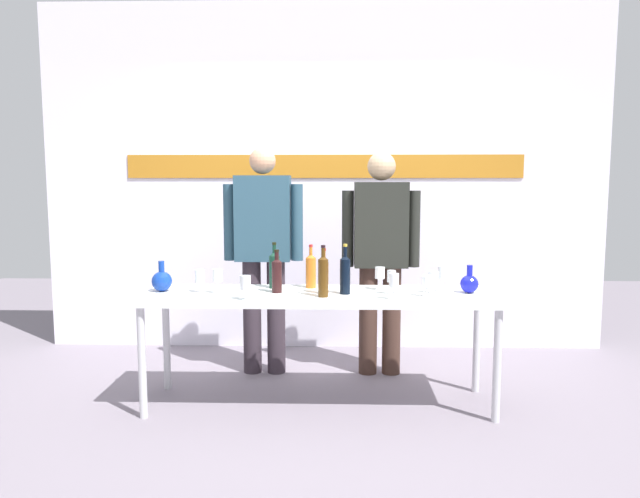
{
  "coord_description": "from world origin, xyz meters",
  "views": [
    {
      "loc": [
        0.11,
        -3.81,
        1.48
      ],
      "look_at": [
        0.0,
        0.15,
        1.02
      ],
      "focal_mm": 33.27,
      "sensor_mm": 36.0,
      "label": 1
    }
  ],
  "objects_px": {
    "wine_bottle_3": "(323,275)",
    "wine_glass_left_1": "(217,276)",
    "presenter_right": "(381,249)",
    "wine_bottle_1": "(274,269)",
    "wine_glass_right_4": "(391,277)",
    "wine_glass_left_2": "(200,277)",
    "decanter_blue_right": "(469,283)",
    "wine_glass_right_3": "(380,273)",
    "wine_glass_right_0": "(442,273)",
    "wine_glass_right_1": "(427,282)",
    "decanter_blue_left": "(162,281)",
    "display_table": "(319,302)",
    "wine_glass_left_0": "(245,283)",
    "presenter_left": "(263,246)",
    "wine_glass_right_5": "(394,281)",
    "wine_bottle_5": "(277,274)",
    "wine_bottle_0": "(311,270)",
    "wine_bottle_2": "(324,275)",
    "wine_glass_right_2": "(433,278)"
  },
  "relations": [
    {
      "from": "wine_bottle_3",
      "to": "wine_glass_left_1",
      "type": "height_order",
      "value": "wine_bottle_3"
    },
    {
      "from": "presenter_right",
      "to": "wine_glass_left_1",
      "type": "height_order",
      "value": "presenter_right"
    },
    {
      "from": "wine_bottle_1",
      "to": "wine_glass_right_4",
      "type": "bearing_deg",
      "value": -14.41
    },
    {
      "from": "wine_glass_left_2",
      "to": "decanter_blue_right",
      "type": "bearing_deg",
      "value": 1.03
    },
    {
      "from": "decanter_blue_right",
      "to": "wine_glass_right_3",
      "type": "height_order",
      "value": "decanter_blue_right"
    },
    {
      "from": "wine_glass_right_0",
      "to": "wine_glass_right_1",
      "type": "xyz_separation_m",
      "value": [
        -0.13,
        -0.2,
        -0.02
      ]
    },
    {
      "from": "decanter_blue_left",
      "to": "decanter_blue_right",
      "type": "xyz_separation_m",
      "value": [
        2.03,
        0.0,
        -0.01
      ]
    },
    {
      "from": "display_table",
      "to": "wine_glass_left_0",
      "type": "xyz_separation_m",
      "value": [
        -0.45,
        -0.24,
        0.17
      ]
    },
    {
      "from": "presenter_left",
      "to": "presenter_right",
      "type": "bearing_deg",
      "value": 0.0
    },
    {
      "from": "presenter_right",
      "to": "wine_glass_left_0",
      "type": "bearing_deg",
      "value": -135.14
    },
    {
      "from": "presenter_right",
      "to": "wine_glass_left_0",
      "type": "xyz_separation_m",
      "value": [
        -0.89,
        -0.89,
        -0.11
      ]
    },
    {
      "from": "wine_glass_left_1",
      "to": "wine_glass_right_5",
      "type": "distance_m",
      "value": 1.14
    },
    {
      "from": "wine_glass_left_1",
      "to": "wine_glass_right_3",
      "type": "height_order",
      "value": "wine_glass_left_1"
    },
    {
      "from": "presenter_left",
      "to": "display_table",
      "type": "bearing_deg",
      "value": -55.74
    },
    {
      "from": "decanter_blue_left",
      "to": "wine_bottle_1",
      "type": "xyz_separation_m",
      "value": [
        0.73,
        0.14,
        0.06
      ]
    },
    {
      "from": "wine_glass_left_1",
      "to": "wine_glass_right_4",
      "type": "relative_size",
      "value": 1.03
    },
    {
      "from": "wine_bottle_5",
      "to": "wine_glass_left_0",
      "type": "height_order",
      "value": "wine_bottle_5"
    },
    {
      "from": "decanter_blue_right",
      "to": "wine_bottle_3",
      "type": "distance_m",
      "value": 0.97
    },
    {
      "from": "wine_bottle_0",
      "to": "wine_glass_right_1",
      "type": "distance_m",
      "value": 0.8
    },
    {
      "from": "wine_bottle_2",
      "to": "wine_glass_left_2",
      "type": "relative_size",
      "value": 1.96
    },
    {
      "from": "wine_glass_right_5",
      "to": "wine_bottle_1",
      "type": "bearing_deg",
      "value": 154.28
    },
    {
      "from": "wine_glass_right_1",
      "to": "wine_glass_right_3",
      "type": "distance_m",
      "value": 0.36
    },
    {
      "from": "presenter_left",
      "to": "wine_glass_left_1",
      "type": "distance_m",
      "value": 0.73
    },
    {
      "from": "presenter_right",
      "to": "wine_glass_right_4",
      "type": "distance_m",
      "value": 0.68
    },
    {
      "from": "wine_bottle_1",
      "to": "wine_glass_left_1",
      "type": "distance_m",
      "value": 0.41
    },
    {
      "from": "decanter_blue_left",
      "to": "wine_glass_right_1",
      "type": "distance_m",
      "value": 1.73
    },
    {
      "from": "wine_bottle_3",
      "to": "wine_glass_right_0",
      "type": "relative_size",
      "value": 1.98
    },
    {
      "from": "wine_bottle_0",
      "to": "wine_glass_left_1",
      "type": "xyz_separation_m",
      "value": [
        -0.6,
        -0.22,
        -0.01
      ]
    },
    {
      "from": "decanter_blue_right",
      "to": "wine_bottle_1",
      "type": "xyz_separation_m",
      "value": [
        -1.29,
        0.14,
        0.07
      ]
    },
    {
      "from": "decanter_blue_right",
      "to": "wine_bottle_0",
      "type": "height_order",
      "value": "wine_bottle_0"
    },
    {
      "from": "wine_glass_left_0",
      "to": "wine_glass_right_0",
      "type": "distance_m",
      "value": 1.31
    },
    {
      "from": "display_table",
      "to": "decanter_blue_right",
      "type": "xyz_separation_m",
      "value": [
        0.98,
        0.04,
        0.13
      ]
    },
    {
      "from": "display_table",
      "to": "wine_glass_right_0",
      "type": "height_order",
      "value": "wine_glass_right_0"
    },
    {
      "from": "wine_glass_left_0",
      "to": "wine_bottle_2",
      "type": "bearing_deg",
      "value": 24.62
    },
    {
      "from": "wine_bottle_3",
      "to": "wine_glass_right_2",
      "type": "xyz_separation_m",
      "value": [
        0.71,
        0.15,
        -0.04
      ]
    },
    {
      "from": "wine_glass_right_0",
      "to": "wine_glass_right_1",
      "type": "height_order",
      "value": "wine_glass_right_0"
    },
    {
      "from": "wine_glass_left_1",
      "to": "wine_glass_right_5",
      "type": "height_order",
      "value": "wine_glass_right_5"
    },
    {
      "from": "decanter_blue_left",
      "to": "presenter_right",
      "type": "bearing_deg",
      "value": 22.51
    },
    {
      "from": "display_table",
      "to": "wine_glass_right_1",
      "type": "distance_m",
      "value": 0.71
    },
    {
      "from": "wine_bottle_1",
      "to": "wine_glass_left_2",
      "type": "height_order",
      "value": "wine_bottle_1"
    },
    {
      "from": "wine_glass_right_5",
      "to": "wine_glass_left_0",
      "type": "bearing_deg",
      "value": -177.45
    },
    {
      "from": "wine_glass_right_1",
      "to": "wine_glass_right_4",
      "type": "height_order",
      "value": "wine_glass_right_4"
    },
    {
      "from": "wine_glass_left_1",
      "to": "wine_glass_right_4",
      "type": "xyz_separation_m",
      "value": [
        1.13,
        0.01,
        -0.0
      ]
    },
    {
      "from": "decanter_blue_right",
      "to": "wine_bottle_3",
      "type": "height_order",
      "value": "wine_bottle_3"
    },
    {
      "from": "wine_glass_right_2",
      "to": "wine_glass_right_3",
      "type": "height_order",
      "value": "wine_glass_right_3"
    },
    {
      "from": "decanter_blue_right",
      "to": "wine_glass_right_5",
      "type": "relative_size",
      "value": 1.13
    },
    {
      "from": "display_table",
      "to": "presenter_left",
      "type": "xyz_separation_m",
      "value": [
        -0.45,
        0.65,
        0.3
      ]
    },
    {
      "from": "presenter_left",
      "to": "wine_glass_left_2",
      "type": "bearing_deg",
      "value": -117.6
    },
    {
      "from": "wine_bottle_2",
      "to": "wine_bottle_1",
      "type": "bearing_deg",
      "value": 149.88
    },
    {
      "from": "wine_glass_left_1",
      "to": "wine_bottle_0",
      "type": "bearing_deg",
      "value": 20.38
    }
  ]
}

